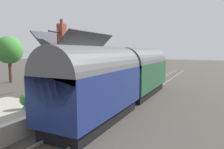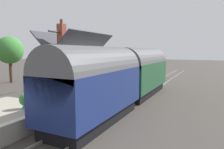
{
  "view_description": "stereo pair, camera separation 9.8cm",
  "coord_description": "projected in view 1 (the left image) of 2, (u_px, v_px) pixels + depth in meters",
  "views": [
    {
      "loc": [
        -18.25,
        -6.7,
        4.07
      ],
      "look_at": [
        -1.27,
        1.5,
        1.89
      ],
      "focal_mm": 33.1,
      "sensor_mm": 36.0,
      "label": 1
    },
    {
      "loc": [
        -18.21,
        -6.79,
        4.07
      ],
      "look_at": [
        -1.27,
        1.5,
        1.89
      ],
      "focal_mm": 33.1,
      "sensor_mm": 36.0,
      "label": 2
    }
  ],
  "objects": [
    {
      "name": "ground_plane",
      "position": [
        132.0,
        94.0,
        19.69
      ],
      "size": [
        160.0,
        160.0,
        0.0
      ],
      "primitive_type": "plane",
      "color": "#423D38"
    },
    {
      "name": "platform",
      "position": [
        97.0,
        86.0,
        21.3
      ],
      "size": [
        32.0,
        5.71,
        0.89
      ],
      "primitive_type": "cube",
      "color": "#A39B8C",
      "rests_on": "ground"
    },
    {
      "name": "platform_edge_coping",
      "position": [
        121.0,
        83.0,
        20.09
      ],
      "size": [
        32.0,
        0.36,
        0.02
      ],
      "primitive_type": "cube",
      "color": "beige",
      "rests_on": "platform"
    },
    {
      "name": "rail_near",
      "position": [
        148.0,
        94.0,
        18.98
      ],
      "size": [
        52.0,
        0.08,
        0.14
      ],
      "primitive_type": "cube",
      "color": "gray",
      "rests_on": "ground"
    },
    {
      "name": "rail_far",
      "position": [
        134.0,
        93.0,
        19.6
      ],
      "size": [
        52.0,
        0.08,
        0.14
      ],
      "primitive_type": "cube",
      "color": "gray",
      "rests_on": "ground"
    },
    {
      "name": "train",
      "position": [
        126.0,
        75.0,
        15.62
      ],
      "size": [
        16.57,
        2.73,
        4.32
      ],
      "color": "black",
      "rests_on": "ground"
    },
    {
      "name": "station_building",
      "position": [
        77.0,
        68.0,
        18.91
      ],
      "size": [
        7.04,
        3.93,
        5.7
      ],
      "color": "white",
      "rests_on": "platform"
    },
    {
      "name": "bench_mid_platform",
      "position": [
        114.0,
        74.0,
        23.71
      ],
      "size": [
        1.42,
        0.5,
        0.88
      ],
      "color": "teal",
      "rests_on": "platform"
    },
    {
      "name": "bench_by_lamp",
      "position": [
        133.0,
        70.0,
        29.33
      ],
      "size": [
        1.41,
        0.46,
        0.88
      ],
      "color": "teal",
      "rests_on": "platform"
    },
    {
      "name": "planter_edge_near",
      "position": [
        142.0,
        70.0,
        29.15
      ],
      "size": [
        0.5,
        0.5,
        0.86
      ],
      "color": "#9E5138",
      "rests_on": "platform"
    },
    {
      "name": "planter_under_sign",
      "position": [
        25.0,
        101.0,
        11.32
      ],
      "size": [
        0.61,
        0.61,
        0.86
      ],
      "color": "teal",
      "rests_on": "platform"
    },
    {
      "name": "lamp_post_platform",
      "position": [
        134.0,
        57.0,
        24.38
      ],
      "size": [
        0.32,
        0.5,
        3.47
      ],
      "color": "black",
      "rests_on": "platform"
    },
    {
      "name": "station_sign_board",
      "position": [
        139.0,
        66.0,
        27.13
      ],
      "size": [
        0.96,
        0.06,
        1.57
      ],
      "color": "black",
      "rests_on": "platform"
    },
    {
      "name": "tree_distant",
      "position": [
        9.0,
        50.0,
        26.08
      ],
      "size": [
        3.5,
        3.26,
        5.88
      ],
      "color": "#4C3828",
      "rests_on": "ground"
    }
  ]
}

